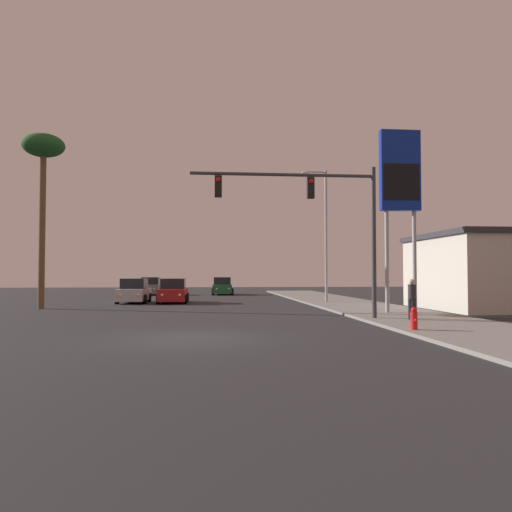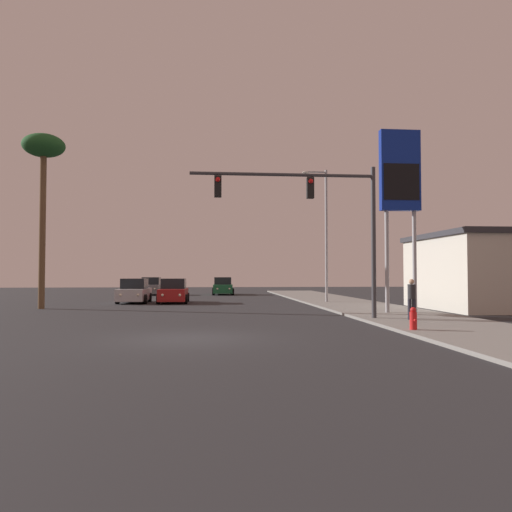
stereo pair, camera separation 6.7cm
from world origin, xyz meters
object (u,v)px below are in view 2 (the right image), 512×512
object	(u,v)px
fire_hydrant	(413,319)
car_grey	(151,287)
gas_station_sign	(400,181)
pedestrian_on_sidewalk	(412,297)
car_silver	(134,292)
car_red	(174,292)
palm_tree_near	(44,157)
car_green	(223,287)
traffic_light_mast	(321,209)
street_lamp	(324,228)

from	to	relation	value
fire_hydrant	car_grey	bearing A→B (deg)	111.22
gas_station_sign	pedestrian_on_sidewalk	bearing A→B (deg)	-105.48
car_silver	pedestrian_on_sidewalk	distance (m)	20.40
car_red	fire_hydrant	xyz separation A→B (m)	(9.36, -18.58, -0.27)
car_silver	car_grey	world-z (taller)	same
car_silver	palm_tree_near	size ratio (longest dim) A/B	0.43
gas_station_sign	palm_tree_near	world-z (taller)	palm_tree_near
car_green	traffic_light_mast	xyz separation A→B (m)	(3.47, -27.43, 4.00)
car_silver	car_grey	size ratio (longest dim) A/B	1.01
car_silver	car_red	size ratio (longest dim) A/B	1.00
car_silver	gas_station_sign	size ratio (longest dim) A/B	0.48
gas_station_sign	fire_hydrant	distance (m)	9.93
traffic_light_mast	gas_station_sign	distance (m)	5.77
fire_hydrant	pedestrian_on_sidewalk	distance (m)	3.89
car_green	car_grey	distance (m)	6.83
gas_station_sign	fire_hydrant	world-z (taller)	gas_station_sign
fire_hydrant	car_red	bearing A→B (deg)	116.75
car_green	street_lamp	distance (m)	16.89
car_red	pedestrian_on_sidewalk	distance (m)	18.49
car_grey	traffic_light_mast	world-z (taller)	traffic_light_mast
traffic_light_mast	street_lamp	bearing A→B (deg)	76.21
car_red	pedestrian_on_sidewalk	bearing A→B (deg)	126.42
fire_hydrant	car_silver	bearing A→B (deg)	122.63
car_green	fire_hydrant	world-z (taller)	car_green
car_silver	traffic_light_mast	size ratio (longest dim) A/B	0.54
car_red	car_grey	world-z (taller)	same
traffic_light_mast	street_lamp	distance (m)	12.85
car_silver	car_red	bearing A→B (deg)	175.61
car_red	palm_tree_near	size ratio (longest dim) A/B	0.43
gas_station_sign	pedestrian_on_sidewalk	size ratio (longest dim) A/B	5.39
fire_hydrant	car_green	bearing A→B (deg)	99.98
gas_station_sign	palm_tree_near	size ratio (longest dim) A/B	0.89
gas_station_sign	pedestrian_on_sidewalk	distance (m)	6.85
car_red	street_lamp	world-z (taller)	street_lamp
traffic_light_mast	car_silver	bearing A→B (deg)	124.69
palm_tree_near	traffic_light_mast	bearing A→B (deg)	-31.50
car_silver	traffic_light_mast	xyz separation A→B (m)	(9.92, -14.34, 4.00)
pedestrian_on_sidewalk	fire_hydrant	bearing A→B (deg)	-111.91
car_red	pedestrian_on_sidewalk	size ratio (longest dim) A/B	2.59
car_green	pedestrian_on_sidewalk	xyz separation A→B (m)	(7.06, -28.38, 0.27)
car_silver	fire_hydrant	world-z (taller)	car_silver
car_grey	gas_station_sign	xyz separation A→B (m)	(14.95, -24.69, 5.86)
car_grey	palm_tree_near	bearing A→B (deg)	77.90
palm_tree_near	pedestrian_on_sidewalk	bearing A→B (deg)	-28.51
fire_hydrant	palm_tree_near	distance (m)	22.75
car_silver	car_red	world-z (taller)	same
car_silver	gas_station_sign	distance (m)	19.44
street_lamp	gas_station_sign	distance (m)	9.85
car_silver	pedestrian_on_sidewalk	world-z (taller)	pedestrian_on_sidewalk
car_silver	pedestrian_on_sidewalk	bearing A→B (deg)	133.08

